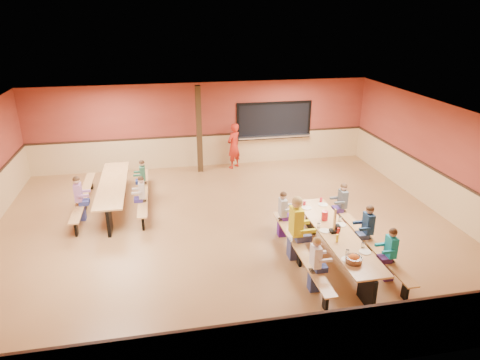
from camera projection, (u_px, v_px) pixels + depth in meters
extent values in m
plane|color=brown|center=(226.00, 228.00, 11.15)|extent=(12.00, 12.00, 0.00)
cube|color=brown|center=(203.00, 125.00, 15.15)|extent=(12.00, 0.04, 3.00)
cube|color=brown|center=(283.00, 299.00, 6.03)|extent=(12.00, 0.04, 3.00)
cube|color=brown|center=(442.00, 160.00, 11.66)|extent=(0.04, 10.00, 3.00)
cube|color=white|center=(225.00, 115.00, 10.04)|extent=(12.00, 10.00, 0.04)
cube|color=black|center=(274.00, 121.00, 15.57)|extent=(2.60, 0.06, 1.20)
cube|color=silver|center=(274.00, 136.00, 15.70)|extent=(2.70, 0.28, 0.06)
cube|color=#302010|center=(199.00, 130.00, 14.57)|extent=(0.18, 0.18, 3.00)
cube|color=#BA844A|center=(336.00, 233.00, 9.43)|extent=(0.75, 3.60, 0.04)
cube|color=black|center=(367.00, 289.00, 8.15)|extent=(0.08, 0.60, 0.70)
cube|color=black|center=(311.00, 217.00, 10.98)|extent=(0.08, 0.60, 0.70)
cube|color=#BA844A|center=(300.00, 248.00, 9.39)|extent=(0.26, 3.60, 0.04)
cube|color=black|center=(299.00, 257.00, 9.47)|extent=(0.06, 0.18, 0.41)
cube|color=#BA844A|center=(369.00, 241.00, 9.68)|extent=(0.26, 3.60, 0.04)
cube|color=black|center=(368.00, 249.00, 9.77)|extent=(0.06, 0.18, 0.41)
cube|color=#BA844A|center=(113.00, 184.00, 12.11)|extent=(0.75, 3.60, 0.04)
cube|color=black|center=(109.00, 220.00, 10.83)|extent=(0.08, 0.60, 0.70)
cube|color=black|center=(118.00, 176.00, 13.66)|extent=(0.08, 0.60, 0.70)
cube|color=#BA844A|center=(84.00, 195.00, 12.07)|extent=(0.26, 3.60, 0.04)
cube|color=black|center=(85.00, 202.00, 12.15)|extent=(0.06, 0.18, 0.41)
cube|color=#BA844A|center=(143.00, 191.00, 12.36)|extent=(0.26, 3.60, 0.04)
cube|color=black|center=(144.00, 198.00, 12.44)|extent=(0.06, 0.18, 0.41)
imported|color=#B12114|center=(234.00, 146.00, 15.18)|extent=(0.70, 0.68, 1.63)
cylinder|color=red|center=(325.00, 216.00, 9.93)|extent=(0.16, 0.16, 0.22)
cube|color=black|center=(337.00, 228.00, 9.48)|extent=(0.10, 0.14, 0.13)
cylinder|color=yellow|center=(337.00, 238.00, 9.01)|extent=(0.06, 0.06, 0.17)
cylinder|color=#B2140F|center=(338.00, 232.00, 9.27)|extent=(0.06, 0.06, 0.17)
cube|color=black|center=(334.00, 231.00, 9.41)|extent=(0.16, 0.16, 0.06)
cube|color=#BA844A|center=(335.00, 220.00, 9.31)|extent=(0.02, 0.09, 0.50)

